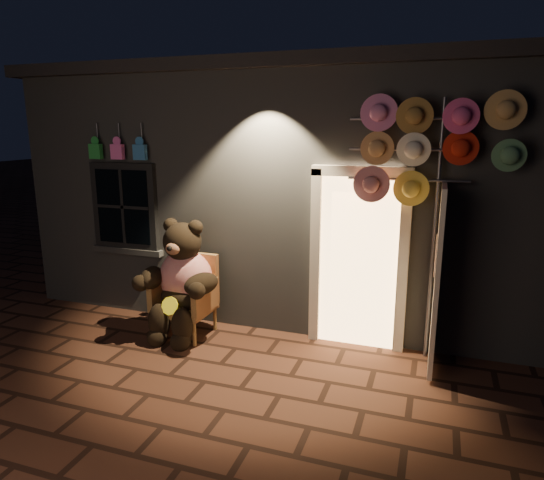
% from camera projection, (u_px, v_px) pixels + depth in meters
% --- Properties ---
extents(ground, '(60.00, 60.00, 0.00)m').
position_uv_depth(ground, '(204.00, 382.00, 5.12)').
color(ground, '#4C2B1D').
rests_on(ground, ground).
extents(shop_building, '(7.30, 5.95, 3.51)m').
position_uv_depth(shop_building, '(306.00, 179.00, 8.39)').
color(shop_building, slate).
rests_on(shop_building, ground).
extents(wicker_armchair, '(0.73, 0.66, 1.02)m').
position_uv_depth(wicker_armchair, '(188.00, 295.00, 6.26)').
color(wicker_armchair, '#A58340').
rests_on(wicker_armchair, ground).
extents(teddy_bear, '(1.13, 0.89, 1.55)m').
position_uv_depth(teddy_bear, '(182.00, 281.00, 6.09)').
color(teddy_bear, red).
rests_on(teddy_bear, ground).
extents(hat_rack, '(1.78, 0.22, 2.95)m').
position_uv_depth(hat_rack, '(429.00, 146.00, 5.09)').
color(hat_rack, '#59595E').
rests_on(hat_rack, ground).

